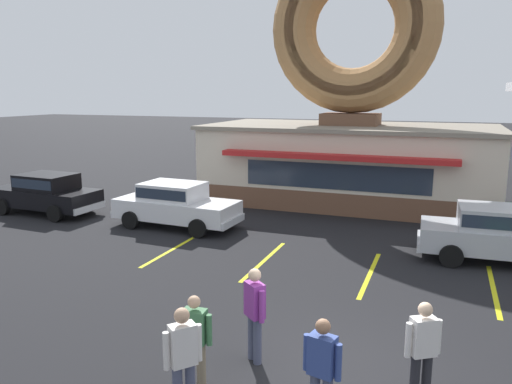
{
  "coord_description": "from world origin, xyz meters",
  "views": [
    {
      "loc": [
        1.46,
        -7.85,
        4.76
      ],
      "look_at": [
        -3.45,
        5.0,
        2.0
      ],
      "focal_mm": 35.0,
      "sensor_mm": 36.0,
      "label": 1
    }
  ],
  "objects_px": {
    "car_black": "(46,192)",
    "pedestrian_hooded_kid": "(195,337)",
    "trash_bin": "(510,217)",
    "pedestrian_clipboard_woman": "(255,310)",
    "car_white": "(175,203)",
    "pedestrian_blue_sweater_man": "(183,357)",
    "pedestrian_leather_jacket_man": "(322,368)",
    "pedestrian_beanie_man": "(423,348)",
    "car_silver": "(501,232)"
  },
  "relations": [
    {
      "from": "car_black",
      "to": "pedestrian_hooded_kid",
      "type": "distance_m",
      "value": 14.02
    },
    {
      "from": "car_silver",
      "to": "pedestrian_hooded_kid",
      "type": "height_order",
      "value": "car_silver"
    },
    {
      "from": "pedestrian_blue_sweater_man",
      "to": "pedestrian_clipboard_woman",
      "type": "height_order",
      "value": "pedestrian_clipboard_woman"
    },
    {
      "from": "car_silver",
      "to": "pedestrian_leather_jacket_man",
      "type": "xyz_separation_m",
      "value": [
        -3.04,
        -8.78,
        0.05
      ]
    },
    {
      "from": "pedestrian_hooded_kid",
      "to": "car_white",
      "type": "bearing_deg",
      "value": 121.73
    },
    {
      "from": "car_black",
      "to": "pedestrian_leather_jacket_man",
      "type": "distance_m",
      "value": 15.92
    },
    {
      "from": "pedestrian_hooded_kid",
      "to": "trash_bin",
      "type": "distance_m",
      "value": 13.62
    },
    {
      "from": "pedestrian_leather_jacket_man",
      "to": "pedestrian_beanie_man",
      "type": "relative_size",
      "value": 0.99
    },
    {
      "from": "pedestrian_blue_sweater_man",
      "to": "pedestrian_hooded_kid",
      "type": "bearing_deg",
      "value": 105.5
    },
    {
      "from": "pedestrian_hooded_kid",
      "to": "pedestrian_beanie_man",
      "type": "distance_m",
      "value": 3.56
    },
    {
      "from": "car_silver",
      "to": "pedestrian_leather_jacket_man",
      "type": "distance_m",
      "value": 9.3
    },
    {
      "from": "car_black",
      "to": "pedestrian_blue_sweater_man",
      "type": "bearing_deg",
      "value": -39.29
    },
    {
      "from": "pedestrian_blue_sweater_man",
      "to": "pedestrian_leather_jacket_man",
      "type": "height_order",
      "value": "pedestrian_blue_sweater_man"
    },
    {
      "from": "pedestrian_leather_jacket_man",
      "to": "pedestrian_clipboard_woman",
      "type": "height_order",
      "value": "pedestrian_clipboard_woman"
    },
    {
      "from": "pedestrian_hooded_kid",
      "to": "pedestrian_clipboard_woman",
      "type": "distance_m",
      "value": 1.25
    },
    {
      "from": "car_black",
      "to": "pedestrian_clipboard_woman",
      "type": "bearing_deg",
      "value": -32.34
    },
    {
      "from": "pedestrian_leather_jacket_man",
      "to": "pedestrian_beanie_man",
      "type": "bearing_deg",
      "value": 39.3
    },
    {
      "from": "car_white",
      "to": "pedestrian_blue_sweater_man",
      "type": "distance_m",
      "value": 10.86
    },
    {
      "from": "car_black",
      "to": "car_white",
      "type": "height_order",
      "value": "same"
    },
    {
      "from": "car_silver",
      "to": "pedestrian_clipboard_woman",
      "type": "relative_size",
      "value": 2.65
    },
    {
      "from": "car_silver",
      "to": "car_black",
      "type": "distance_m",
      "value": 16.33
    },
    {
      "from": "pedestrian_beanie_man",
      "to": "pedestrian_clipboard_woman",
      "type": "bearing_deg",
      "value": 175.04
    },
    {
      "from": "trash_bin",
      "to": "pedestrian_clipboard_woman",
      "type": "bearing_deg",
      "value": -114.97
    },
    {
      "from": "pedestrian_blue_sweater_man",
      "to": "pedestrian_clipboard_woman",
      "type": "bearing_deg",
      "value": 77.39
    },
    {
      "from": "pedestrian_blue_sweater_man",
      "to": "pedestrian_beanie_man",
      "type": "bearing_deg",
      "value": 26.07
    },
    {
      "from": "pedestrian_blue_sweater_man",
      "to": "car_black",
      "type": "bearing_deg",
      "value": 140.71
    },
    {
      "from": "car_white",
      "to": "pedestrian_clipboard_woman",
      "type": "bearing_deg",
      "value": -51.71
    },
    {
      "from": "car_black",
      "to": "pedestrian_beanie_man",
      "type": "bearing_deg",
      "value": -27.78
    },
    {
      "from": "pedestrian_clipboard_woman",
      "to": "pedestrian_hooded_kid",
      "type": "bearing_deg",
      "value": -120.19
    },
    {
      "from": "car_black",
      "to": "pedestrian_hooded_kid",
      "type": "relative_size",
      "value": 2.93
    },
    {
      "from": "car_white",
      "to": "pedestrian_blue_sweater_man",
      "type": "height_order",
      "value": "pedestrian_blue_sweater_man"
    },
    {
      "from": "pedestrian_beanie_man",
      "to": "car_white",
      "type": "bearing_deg",
      "value": 138.51
    },
    {
      "from": "car_black",
      "to": "pedestrian_beanie_man",
      "type": "xyz_separation_m",
      "value": [
        14.6,
        -7.69,
        0.05
      ]
    },
    {
      "from": "car_white",
      "to": "trash_bin",
      "type": "height_order",
      "value": "car_white"
    },
    {
      "from": "car_black",
      "to": "pedestrian_leather_jacket_man",
      "type": "bearing_deg",
      "value": -33.4
    },
    {
      "from": "pedestrian_leather_jacket_man",
      "to": "car_black",
      "type": "bearing_deg",
      "value": 146.6
    },
    {
      "from": "pedestrian_blue_sweater_man",
      "to": "pedestrian_hooded_kid",
      "type": "height_order",
      "value": "pedestrian_blue_sweater_man"
    },
    {
      "from": "car_black",
      "to": "pedestrian_clipboard_woman",
      "type": "relative_size",
      "value": 2.65
    },
    {
      "from": "car_silver",
      "to": "car_black",
      "type": "xyz_separation_m",
      "value": [
        -16.33,
        -0.02,
        0.0
      ]
    },
    {
      "from": "car_silver",
      "to": "pedestrian_hooded_kid",
      "type": "bearing_deg",
      "value": -121.34
    },
    {
      "from": "pedestrian_blue_sweater_man",
      "to": "pedestrian_leather_jacket_man",
      "type": "xyz_separation_m",
      "value": [
        1.94,
        0.52,
        -0.04
      ]
    },
    {
      "from": "pedestrian_beanie_man",
      "to": "trash_bin",
      "type": "bearing_deg",
      "value": 78.27
    },
    {
      "from": "car_silver",
      "to": "pedestrian_hooded_kid",
      "type": "xyz_separation_m",
      "value": [
        -5.2,
        -8.54,
        -0.0
      ]
    },
    {
      "from": "trash_bin",
      "to": "pedestrian_hooded_kid",
      "type": "bearing_deg",
      "value": -115.44
    },
    {
      "from": "car_white",
      "to": "pedestrian_blue_sweater_man",
      "type": "bearing_deg",
      "value": -59.44
    },
    {
      "from": "pedestrian_blue_sweater_man",
      "to": "trash_bin",
      "type": "height_order",
      "value": "pedestrian_blue_sweater_man"
    },
    {
      "from": "pedestrian_blue_sweater_man",
      "to": "pedestrian_hooded_kid",
      "type": "xyz_separation_m",
      "value": [
        -0.21,
        0.77,
        -0.1
      ]
    },
    {
      "from": "car_silver",
      "to": "car_white",
      "type": "bearing_deg",
      "value": 179.72
    },
    {
      "from": "pedestrian_hooded_kid",
      "to": "pedestrian_clipboard_woman",
      "type": "xyz_separation_m",
      "value": [
        0.62,
        1.07,
        0.11
      ]
    },
    {
      "from": "pedestrian_hooded_kid",
      "to": "pedestrian_clipboard_woman",
      "type": "height_order",
      "value": "pedestrian_clipboard_woman"
    }
  ]
}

